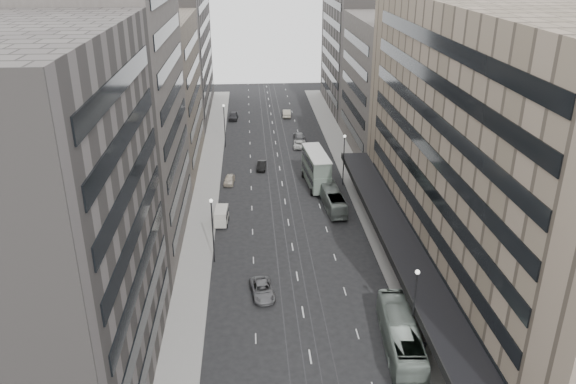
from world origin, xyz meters
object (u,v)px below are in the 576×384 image
object	(u,v)px
sedan_2	(262,290)
bus_near	(401,336)
bus_far	(333,200)
pedestrian	(423,351)
double_decker	(316,168)
panel_van	(221,216)

from	to	relation	value
sedan_2	bus_near	bearing A→B (deg)	-46.53
bus_near	bus_far	size ratio (longest dim) A/B	1.23
sedan_2	pedestrian	bearing A→B (deg)	-47.14
pedestrian	sedan_2	bearing A→B (deg)	-81.00
bus_far	double_decker	size ratio (longest dim) A/B	0.94
pedestrian	double_decker	bearing A→B (deg)	-124.96
bus_near	pedestrian	size ratio (longest dim) A/B	6.09
double_decker	sedan_2	size ratio (longest dim) A/B	2.08
double_decker	pedestrian	size ratio (longest dim) A/B	5.26
double_decker	pedestrian	world-z (taller)	double_decker
double_decker	sedan_2	distance (m)	31.86
pedestrian	panel_van	bearing A→B (deg)	-98.19
bus_far	bus_near	bearing A→B (deg)	90.25
bus_far	sedan_2	xyz separation A→B (m)	(-10.91, -21.67, -0.68)
bus_far	panel_van	xyz separation A→B (m)	(-15.99, -4.00, -0.09)
bus_near	bus_far	xyz separation A→B (m)	(-1.71, 31.83, -0.31)
bus_far	panel_van	bearing A→B (deg)	11.22
bus_near	panel_van	xyz separation A→B (m)	(-17.70, 27.83, -0.40)
bus_far	sedan_2	bearing A→B (deg)	60.46
bus_near	double_decker	world-z (taller)	double_decker
panel_van	sedan_2	size ratio (longest dim) A/B	0.75
double_decker	pedestrian	bearing A→B (deg)	-88.17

